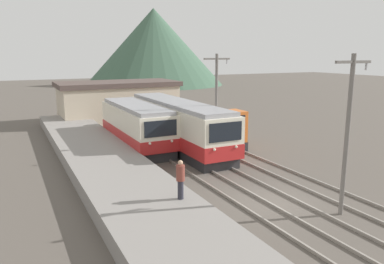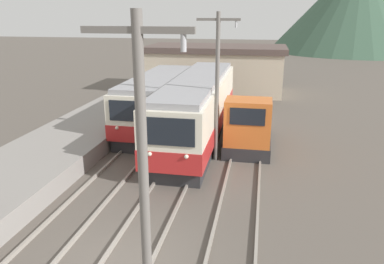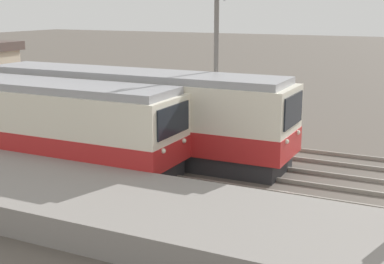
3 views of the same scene
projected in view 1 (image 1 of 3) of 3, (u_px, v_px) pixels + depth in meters
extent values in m
plane|color=#564F47|center=(275.00, 201.00, 18.39)|extent=(200.00, 200.00, 0.00)
cube|color=gray|center=(156.00, 218.00, 15.57)|extent=(4.50, 54.00, 0.87)
cube|color=gray|center=(217.00, 213.00, 16.92)|extent=(0.10, 60.00, 0.14)
cube|color=gray|center=(243.00, 207.00, 17.55)|extent=(0.10, 60.00, 0.14)
cube|color=gray|center=(267.00, 202.00, 18.14)|extent=(0.10, 60.00, 0.14)
cube|color=gray|center=(290.00, 197.00, 18.77)|extent=(0.10, 60.00, 0.14)
cube|color=gray|center=(313.00, 192.00, 19.46)|extent=(0.10, 60.00, 0.14)
cube|color=gray|center=(333.00, 188.00, 20.09)|extent=(0.10, 60.00, 0.14)
cube|color=#28282B|center=(137.00, 143.00, 29.02)|extent=(2.58, 9.63, 0.70)
cube|color=silver|center=(136.00, 123.00, 28.71)|extent=(2.80, 10.03, 2.40)
cube|color=red|center=(137.00, 133.00, 28.86)|extent=(2.84, 10.07, 0.86)
cube|color=black|center=(161.00, 129.00, 24.19)|extent=(2.24, 0.06, 1.06)
sphere|color=silver|center=(150.00, 144.00, 24.03)|extent=(0.18, 0.18, 0.18)
sphere|color=silver|center=(172.00, 141.00, 24.70)|extent=(0.18, 0.18, 0.18)
cube|color=#939399|center=(136.00, 106.00, 28.43)|extent=(2.46, 9.63, 0.28)
cube|color=#28282B|center=(178.00, 143.00, 28.96)|extent=(2.58, 13.43, 0.70)
cube|color=silver|center=(177.00, 122.00, 28.62)|extent=(2.80, 13.99, 2.63)
cube|color=red|center=(178.00, 133.00, 28.79)|extent=(2.84, 14.03, 0.95)
cube|color=black|center=(226.00, 132.00, 22.36)|extent=(2.24, 0.06, 1.16)
sphere|color=silver|center=(214.00, 150.00, 22.22)|extent=(0.18, 0.18, 0.18)
sphere|color=silver|center=(236.00, 147.00, 22.89)|extent=(0.18, 0.18, 0.18)
cube|color=#939399|center=(177.00, 103.00, 28.32)|extent=(2.46, 13.43, 0.28)
cube|color=#28282B|center=(216.00, 141.00, 29.61)|extent=(2.40, 5.36, 0.70)
cube|color=#D16628|center=(229.00, 126.00, 27.70)|extent=(2.28, 1.72, 2.30)
cube|color=black|center=(235.00, 122.00, 26.83)|extent=(1.68, 0.04, 0.83)
cube|color=#D16628|center=(211.00, 126.00, 30.15)|extent=(1.92, 3.55, 1.40)
cylinder|color=black|center=(211.00, 115.00, 29.95)|extent=(0.16, 0.16, 0.50)
cylinder|color=slate|center=(347.00, 137.00, 16.21)|extent=(0.20, 0.20, 7.14)
cube|color=slate|center=(353.00, 62.00, 15.55)|extent=(2.00, 0.12, 0.12)
cylinder|color=#B2B2B7|center=(366.00, 67.00, 15.94)|extent=(0.10, 0.10, 0.30)
cylinder|color=slate|center=(216.00, 106.00, 26.07)|extent=(0.20, 0.20, 7.14)
cube|color=slate|center=(217.00, 59.00, 25.41)|extent=(2.00, 0.12, 0.12)
cylinder|color=#B2B2B7|center=(227.00, 62.00, 25.80)|extent=(0.10, 0.10, 0.30)
cylinder|color=#282833|center=(181.00, 190.00, 16.36)|extent=(0.26, 0.26, 0.85)
cylinder|color=brown|center=(180.00, 173.00, 16.20)|extent=(0.38, 0.38, 0.70)
sphere|color=tan|center=(180.00, 163.00, 16.11)|extent=(0.22, 0.22, 0.22)
cube|color=beige|center=(118.00, 103.00, 40.54)|extent=(12.00, 6.00, 3.72)
cube|color=#51423D|center=(117.00, 84.00, 40.11)|extent=(12.60, 6.30, 0.50)
cone|color=#3D5B47|center=(154.00, 47.00, 87.10)|extent=(32.09, 32.09, 17.41)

